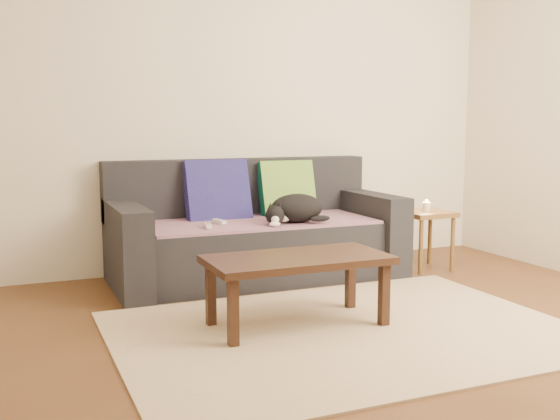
{
  "coord_description": "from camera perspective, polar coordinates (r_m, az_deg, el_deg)",
  "views": [
    {
      "loc": [
        -1.7,
        -2.92,
        1.15
      ],
      "look_at": [
        0.05,
        1.2,
        0.55
      ],
      "focal_mm": 42.0,
      "sensor_mm": 36.0,
      "label": 1
    }
  ],
  "objects": [
    {
      "name": "coffee_table",
      "position": [
        3.68,
        1.53,
        -4.81
      ],
      "size": [
        1.02,
        0.51,
        0.41
      ],
      "color": "black",
      "rests_on": "rug"
    },
    {
      "name": "side_table",
      "position": [
        5.26,
        12.6,
        -0.97
      ],
      "size": [
        0.37,
        0.37,
        0.46
      ],
      "color": "brown",
      "rests_on": "ground"
    },
    {
      "name": "ground",
      "position": [
        3.56,
        6.94,
        -11.24
      ],
      "size": [
        4.5,
        4.5,
        0.0
      ],
      "primitive_type": "plane",
      "color": "brown",
      "rests_on": "ground"
    },
    {
      "name": "wii_remote_b",
      "position": [
        4.63,
        -5.31,
        -1.02
      ],
      "size": [
        0.06,
        0.15,
        0.03
      ],
      "primitive_type": "cube",
      "rotation": [
        0.0,
        0.0,
        1.74
      ],
      "color": "white",
      "rests_on": "throw_blanket"
    },
    {
      "name": "throw_blanket",
      "position": [
        4.77,
        -1.87,
        -1.05
      ],
      "size": [
        1.66,
        0.74,
        0.02
      ],
      "primitive_type": "cube",
      "color": "#442648",
      "rests_on": "sofa"
    },
    {
      "name": "sofa",
      "position": [
        4.87,
        -2.25,
        -2.3
      ],
      "size": [
        2.1,
        0.94,
        0.87
      ],
      "color": "#232328",
      "rests_on": "ground"
    },
    {
      "name": "cat",
      "position": [
        4.66,
        1.32,
        0.1
      ],
      "size": [
        0.5,
        0.38,
        0.2
      ],
      "rotation": [
        0.0,
        0.0,
        -0.27
      ],
      "color": "black",
      "rests_on": "throw_blanket"
    },
    {
      "name": "cushion_navy",
      "position": [
        4.91,
        -5.48,
        1.53
      ],
      "size": [
        0.48,
        0.26,
        0.49
      ],
      "primitive_type": "cube",
      "rotation": [
        -0.31,
        0.0,
        0.0
      ],
      "color": "#161352",
      "rests_on": "throw_blanket"
    },
    {
      "name": "wii_remote_a",
      "position": [
        4.46,
        -6.28,
        -1.37
      ],
      "size": [
        0.06,
        0.15,
        0.03
      ],
      "primitive_type": "cube",
      "rotation": [
        0.0,
        0.0,
        1.38
      ],
      "color": "white",
      "rests_on": "throw_blanket"
    },
    {
      "name": "candle",
      "position": [
        5.24,
        12.64,
        0.3
      ],
      "size": [
        0.06,
        0.06,
        0.09
      ],
      "color": "beige",
      "rests_on": "side_table"
    },
    {
      "name": "rug",
      "position": [
        3.69,
        5.76,
        -10.48
      ],
      "size": [
        2.5,
        1.8,
        0.01
      ],
      "primitive_type": "cube",
      "color": "tan",
      "rests_on": "ground"
    },
    {
      "name": "back_wall",
      "position": [
        5.2,
        -4.0,
        9.28
      ],
      "size": [
        4.5,
        0.04,
        2.6
      ],
      "primitive_type": "cube",
      "color": "beige",
      "rests_on": "ground"
    },
    {
      "name": "cushion_green",
      "position": [
        5.11,
        0.59,
        1.8
      ],
      "size": [
        0.44,
        0.22,
        0.45
      ],
      "primitive_type": "cube",
      "rotation": [
        -0.27,
        0.0,
        0.0
      ],
      "color": "#0C5038",
      "rests_on": "throw_blanket"
    }
  ]
}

